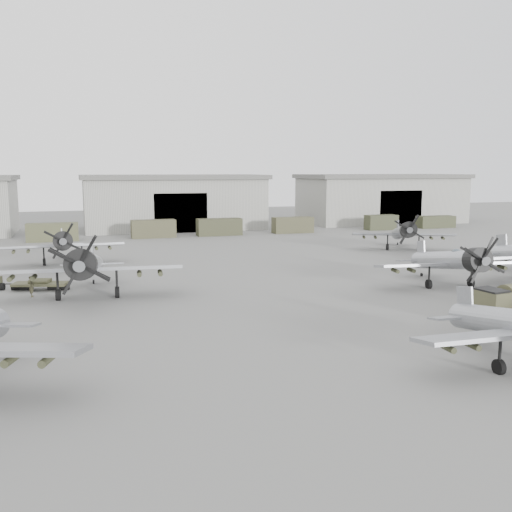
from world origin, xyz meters
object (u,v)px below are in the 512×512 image
Objects in this scene: aircraft_mid_2 at (452,261)px; aircraft_far_0 at (63,243)px; aircraft_mid_1 at (87,265)px; aircraft_far_1 at (404,232)px; ground_crew at (32,286)px; tug_trailer at (7,283)px.

aircraft_mid_2 reaches higher than aircraft_far_0.
aircraft_mid_1 reaches higher than aircraft_far_0.
aircraft_far_0 is 38.37m from aircraft_far_1.
ground_crew is at bearing -99.65° from aircraft_far_0.
aircraft_mid_1 reaches higher than ground_crew.
aircraft_far_1 is (8.22, 20.30, -0.03)m from aircraft_mid_2.
aircraft_mid_2 is 32.87m from ground_crew.
aircraft_mid_1 reaches higher than aircraft_mid_2.
aircraft_far_1 is 43.68m from tug_trailer.
aircraft_far_1 is 42.59m from ground_crew.
aircraft_mid_1 is at bearing -132.47° from aircraft_far_1.
aircraft_far_1 is at bearing 28.94° from aircraft_mid_1.
aircraft_far_0 is (-30.12, 21.51, -0.03)m from aircraft_mid_2.
aircraft_mid_2 is at bearing -87.84° from aircraft_far_1.
aircraft_far_0 is 1.64× the size of tug_trailer.
aircraft_mid_2 reaches higher than ground_crew.
aircraft_far_0 reaches higher than ground_crew.
tug_trailer is (-4.05, -11.58, -1.65)m from aircraft_far_0.
aircraft_mid_2 reaches higher than aircraft_far_1.
aircraft_far_1 is (38.35, -1.21, -0.00)m from aircraft_far_0.
aircraft_mid_2 is 7.80× the size of ground_crew.
aircraft_far_1 is at bearing -3.68° from aircraft_far_0.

